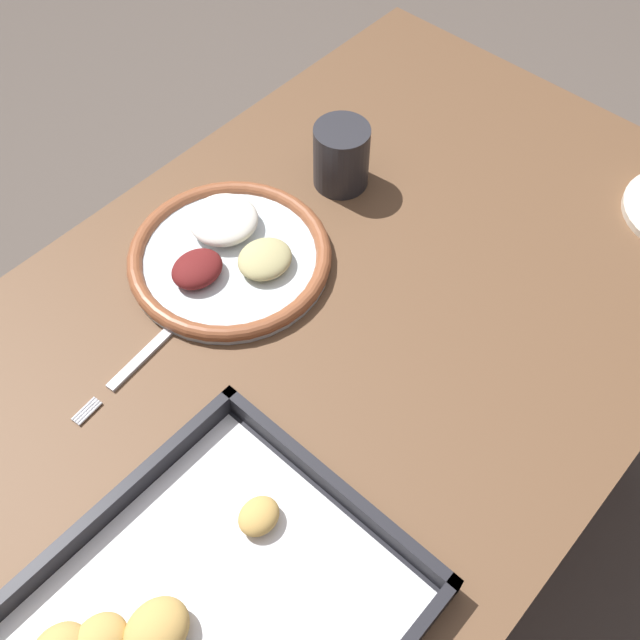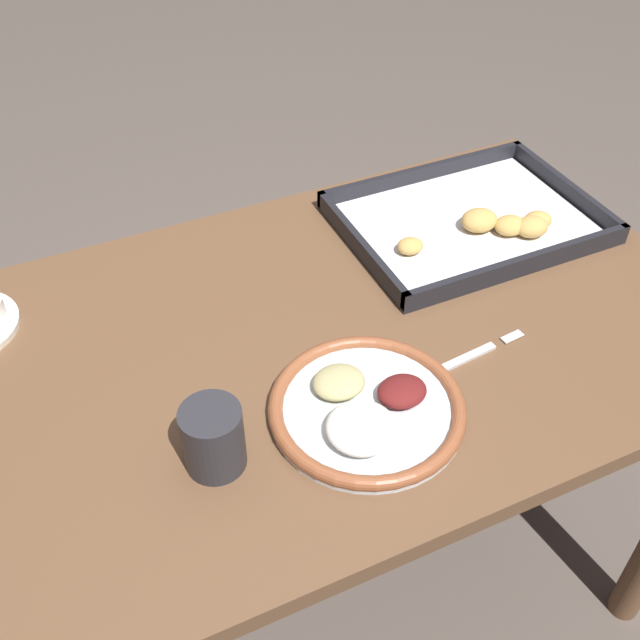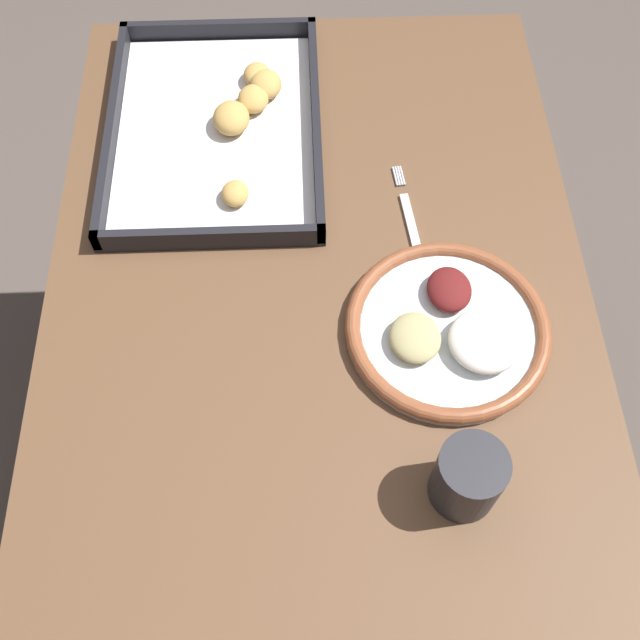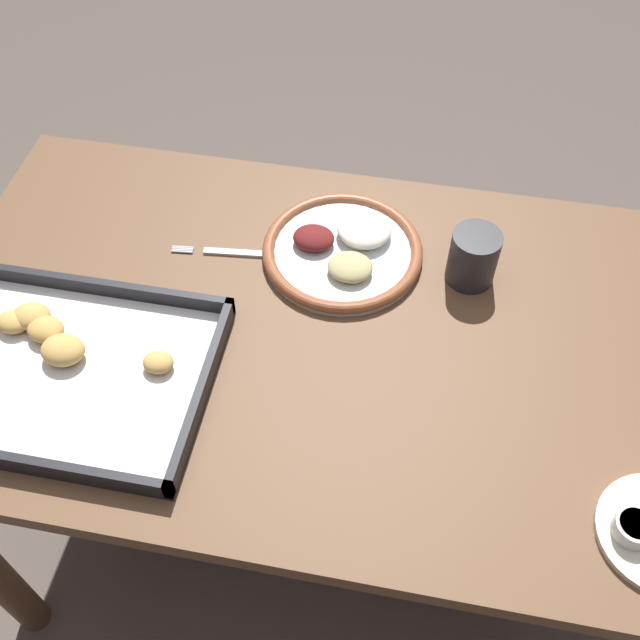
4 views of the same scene
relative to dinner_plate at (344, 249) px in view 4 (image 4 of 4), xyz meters
name	(u,v)px [view 4 (image 4 of 4)]	position (x,y,z in m)	size (l,w,h in m)	color
ground_plane	(319,526)	(0.01, 0.16, -0.75)	(8.00, 8.00, 0.00)	#564C44
dining_table	(318,376)	(0.01, 0.16, -0.13)	(1.20, 0.72, 0.74)	brown
dinner_plate	(344,249)	(0.00, 0.00, 0.00)	(0.26, 0.26, 0.04)	silver
fork	(238,253)	(0.17, 0.03, -0.01)	(0.20, 0.03, 0.00)	silver
baking_tray	(61,364)	(0.36, 0.30, 0.00)	(0.43, 0.31, 0.04)	black
drinking_cup	(473,257)	(-0.20, 0.01, 0.03)	(0.08, 0.08, 0.09)	#28282D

